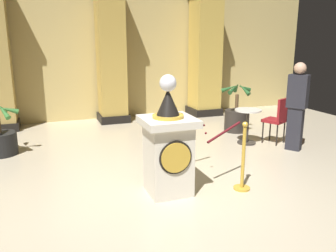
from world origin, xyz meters
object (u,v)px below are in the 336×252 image
at_px(pedestal_clock, 168,148).
at_px(stanchion_near, 243,166).
at_px(stanchion_far, 174,143).
at_px(potted_palm_left, 0,139).
at_px(potted_palm_right, 236,117).
at_px(bystander_guest, 297,104).
at_px(cafe_table, 248,122).
at_px(cafe_chair_red, 278,117).

relative_size(pedestal_clock, stanchion_near, 1.66).
bearing_deg(stanchion_far, potted_palm_left, 151.08).
bearing_deg(pedestal_clock, potted_palm_right, 44.80).
height_order(bystander_guest, cafe_table, bystander_guest).
relative_size(potted_palm_left, bystander_guest, 0.60).
distance_m(stanchion_far, potted_palm_right, 2.71).
height_order(cafe_table, cafe_chair_red, cafe_chair_red).
height_order(potted_palm_right, cafe_table, potted_palm_right).
distance_m(potted_palm_left, bystander_guest, 5.68).
relative_size(stanchion_far, cafe_chair_red, 1.10).
distance_m(stanchion_near, potted_palm_right, 3.37).
bearing_deg(stanchion_far, potted_palm_right, 36.18).
relative_size(pedestal_clock, potted_palm_right, 1.41).
xyz_separation_m(stanchion_far, bystander_guest, (2.51, -0.05, 0.54)).
bearing_deg(stanchion_near, potted_palm_right, 60.78).
relative_size(cafe_table, cafe_chair_red, 0.75).
bearing_deg(cafe_chair_red, bystander_guest, -84.47).
distance_m(pedestal_clock, stanchion_far, 1.22).
bearing_deg(bystander_guest, cafe_chair_red, 95.53).
height_order(potted_palm_left, cafe_chair_red, potted_palm_left).
bearing_deg(potted_palm_right, stanchion_near, -119.22).
xyz_separation_m(stanchion_near, stanchion_far, (-0.54, 1.34, 0.02)).
relative_size(stanchion_near, stanchion_far, 0.96).
distance_m(bystander_guest, cafe_table, 1.04).
xyz_separation_m(potted_palm_right, cafe_chair_red, (0.28, -1.18, 0.23)).
bearing_deg(stanchion_far, bystander_guest, -1.23).
xyz_separation_m(pedestal_clock, cafe_table, (2.38, 1.71, -0.20)).
bearing_deg(potted_palm_left, pedestal_clock, -48.22).
height_order(potted_palm_left, bystander_guest, bystander_guest).
height_order(bystander_guest, cafe_chair_red, bystander_guest).
distance_m(potted_palm_left, potted_palm_right, 5.07).
xyz_separation_m(pedestal_clock, bystander_guest, (3.01, 1.02, 0.25)).
bearing_deg(potted_palm_left, stanchion_near, -40.62).
distance_m(pedestal_clock, potted_palm_left, 3.60).
xyz_separation_m(pedestal_clock, potted_palm_right, (2.69, 2.67, -0.32)).
relative_size(pedestal_clock, cafe_chair_red, 1.74).
xyz_separation_m(stanchion_near, bystander_guest, (1.97, 1.29, 0.56)).
height_order(pedestal_clock, potted_palm_right, pedestal_clock).
distance_m(stanchion_near, potted_palm_left, 4.52).
xyz_separation_m(stanchion_far, potted_palm_right, (2.18, 1.60, -0.03)).
bearing_deg(pedestal_clock, cafe_table, 35.67).
bearing_deg(potted_palm_left, stanchion_far, -28.92).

